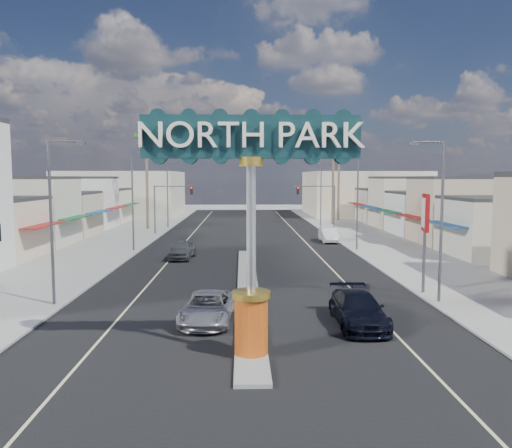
{
  "coord_description": "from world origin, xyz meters",
  "views": [
    {
      "loc": [
        -0.34,
        -16.93,
        7.01
      ],
      "look_at": [
        0.45,
        11.43,
        4.34
      ],
      "focal_mm": 35.0,
      "sensor_mm": 36.0,
      "label": 1
    }
  ],
  "objects": [
    {
      "name": "car_parked_left",
      "position": [
        -5.51,
        25.75,
        0.79
      ],
      "size": [
        2.28,
        4.77,
        1.57
      ],
      "primitive_type": "imported",
      "rotation": [
        0.0,
        0.0,
        -0.09
      ],
      "color": "#5A5A5E",
      "rests_on": "ground"
    },
    {
      "name": "streetlight_r_near",
      "position": [
        10.43,
        10.0,
        5.07
      ],
      "size": [
        2.03,
        0.22,
        9.0
      ],
      "color": "#47474C",
      "rests_on": "ground"
    },
    {
      "name": "backdrop_far_left",
      "position": [
        -22.0,
        75.0,
        4.0
      ],
      "size": [
        20.0,
        20.0,
        8.0
      ],
      "primitive_type": "cube",
      "color": "#B7B29E",
      "rests_on": "ground"
    },
    {
      "name": "palm_left_far",
      "position": [
        -13.0,
        50.0,
        11.5
      ],
      "size": [
        2.6,
        2.6,
        13.1
      ],
      "color": "brown",
      "rests_on": "ground"
    },
    {
      "name": "traffic_signal_right",
      "position": [
        9.18,
        43.99,
        4.27
      ],
      "size": [
        5.09,
        0.45,
        6.0
      ],
      "color": "#47474C",
      "rests_on": "ground"
    },
    {
      "name": "gateway_sign",
      "position": [
        0.0,
        1.98,
        5.93
      ],
      "size": [
        8.2,
        1.5,
        9.15
      ],
      "color": "#DC4510",
      "rests_on": "median_island"
    },
    {
      "name": "suv_right",
      "position": [
        5.14,
        6.05,
        0.78
      ],
      "size": [
        2.19,
        5.36,
        1.55
      ],
      "primitive_type": "imported",
      "rotation": [
        0.0,
        0.0,
        -0.0
      ],
      "color": "black",
      "rests_on": "ground"
    },
    {
      "name": "median_island",
      "position": [
        0.0,
        14.0,
        0.08
      ],
      "size": [
        1.3,
        30.0,
        0.16
      ],
      "primitive_type": "cube",
      "color": "gray",
      "rests_on": "ground"
    },
    {
      "name": "sidewalk_left",
      "position": [
        -14.0,
        30.0,
        0.06
      ],
      "size": [
        8.0,
        120.0,
        0.12
      ],
      "primitive_type": "cube",
      "color": "gray",
      "rests_on": "ground"
    },
    {
      "name": "palm_right_far",
      "position": [
        15.0,
        62.0,
        12.39
      ],
      "size": [
        2.6,
        2.6,
        14.1
      ],
      "color": "brown",
      "rests_on": "ground"
    },
    {
      "name": "sidewalk_right",
      "position": [
        14.0,
        30.0,
        0.06
      ],
      "size": [
        8.0,
        120.0,
        0.12
      ],
      "primitive_type": "cube",
      "color": "gray",
      "rests_on": "ground"
    },
    {
      "name": "storefront_row_right",
      "position": [
        24.0,
        43.0,
        3.0
      ],
      "size": [
        12.0,
        42.0,
        6.0
      ],
      "primitive_type": "cube",
      "color": "#B7B29E",
      "rests_on": "ground"
    },
    {
      "name": "traffic_signal_left",
      "position": [
        -9.18,
        43.99,
        4.27
      ],
      "size": [
        5.09,
        0.45,
        6.0
      ],
      "color": "#47474C",
      "rests_on": "ground"
    },
    {
      "name": "palm_right_mid",
      "position": [
        13.0,
        56.0,
        10.6
      ],
      "size": [
        2.6,
        2.6,
        12.1
      ],
      "color": "brown",
      "rests_on": "ground"
    },
    {
      "name": "ground",
      "position": [
        0.0,
        30.0,
        0.0
      ],
      "size": [
        160.0,
        160.0,
        0.0
      ],
      "primitive_type": "plane",
      "color": "gray",
      "rests_on": "ground"
    },
    {
      "name": "streetlight_l_mid",
      "position": [
        -10.43,
        30.0,
        5.07
      ],
      "size": [
        2.03,
        0.22,
        9.0
      ],
      "color": "#47474C",
      "rests_on": "ground"
    },
    {
      "name": "road",
      "position": [
        0.0,
        30.0,
        0.01
      ],
      "size": [
        20.0,
        120.0,
        0.01
      ],
      "primitive_type": "cube",
      "color": "black",
      "rests_on": "ground"
    },
    {
      "name": "car_parked_right",
      "position": [
        9.0,
        36.44,
        0.76
      ],
      "size": [
        1.62,
        4.62,
        1.52
      ],
      "primitive_type": "imported",
      "rotation": [
        0.0,
        0.0,
        -0.0
      ],
      "color": "silver",
      "rests_on": "ground"
    },
    {
      "name": "streetlight_r_mid",
      "position": [
        10.43,
        30.0,
        5.07
      ],
      "size": [
        2.03,
        0.22,
        9.0
      ],
      "color": "#47474C",
      "rests_on": "ground"
    },
    {
      "name": "bank_pylon_sign",
      "position": [
        10.49,
        12.16,
        4.58
      ],
      "size": [
        0.65,
        1.85,
        5.9
      ],
      "rotation": [
        0.0,
        0.0,
        -0.23
      ],
      "color": "#47474C",
      "rests_on": "sidewalk_right"
    },
    {
      "name": "backdrop_far_right",
      "position": [
        22.0,
        75.0,
        4.0
      ],
      "size": [
        20.0,
        20.0,
        8.0
      ],
      "primitive_type": "cube",
      "color": "beige",
      "rests_on": "ground"
    },
    {
      "name": "suv_left",
      "position": [
        -2.0,
        6.79,
        0.71
      ],
      "size": [
        2.87,
        5.33,
        1.42
      ],
      "primitive_type": "imported",
      "rotation": [
        0.0,
        0.0,
        -0.1
      ],
      "color": "#ACABB0",
      "rests_on": "ground"
    },
    {
      "name": "streetlight_r_far",
      "position": [
        10.43,
        52.0,
        5.07
      ],
      "size": [
        2.03,
        0.22,
        9.0
      ],
      "color": "#47474C",
      "rests_on": "ground"
    },
    {
      "name": "streetlight_l_far",
      "position": [
        -10.43,
        52.0,
        5.07
      ],
      "size": [
        2.03,
        0.22,
        9.0
      ],
      "color": "#47474C",
      "rests_on": "ground"
    },
    {
      "name": "streetlight_l_near",
      "position": [
        -10.43,
        10.0,
        5.07
      ],
      "size": [
        2.03,
        0.22,
        9.0
      ],
      "color": "#47474C",
      "rests_on": "ground"
    },
    {
      "name": "storefront_row_left",
      "position": [
        -24.0,
        43.0,
        3.0
      ],
      "size": [
        12.0,
        42.0,
        6.0
      ],
      "primitive_type": "cube",
      "color": "beige",
      "rests_on": "ground"
    }
  ]
}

